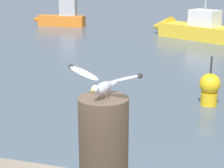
{
  "coord_description": "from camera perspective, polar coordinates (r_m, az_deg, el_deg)",
  "views": [
    {
      "loc": [
        0.52,
        -3.48,
        3.47
      ],
      "look_at": [
        -0.45,
        -0.27,
        2.5
      ],
      "focal_mm": 63.14,
      "sensor_mm": 36.0,
      "label": 1
    }
  ],
  "objects": [
    {
      "name": "seagull",
      "position": [
        3.24,
        -1.3,
        0.15
      ],
      "size": [
        0.68,
        0.39,
        0.25
      ],
      "color": "#C67560",
      "rests_on": "mooring_post"
    },
    {
      "name": "boat_yellow",
      "position": [
        21.41,
        11.23,
        7.87
      ],
      "size": [
        5.38,
        3.65,
        3.58
      ],
      "color": "yellow",
      "rests_on": "ground_plane"
    },
    {
      "name": "boat_orange",
      "position": [
        25.7,
        -7.54,
        9.55
      ],
      "size": [
        3.54,
        0.88,
        5.04
      ],
      "color": "orange",
      "rests_on": "ground_plane"
    },
    {
      "name": "mooring_post",
      "position": [
        3.47,
        -1.21,
        -9.91
      ],
      "size": [
        0.43,
        0.43,
        1.01
      ],
      "primitive_type": "cylinder",
      "color": "#382D23",
      "rests_on": "harbor_quay"
    },
    {
      "name": "channel_buoy",
      "position": [
        10.71,
        13.96,
        -0.54
      ],
      "size": [
        0.56,
        0.56,
        1.33
      ],
      "color": "yellow",
      "rests_on": "ground_plane"
    }
  ]
}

